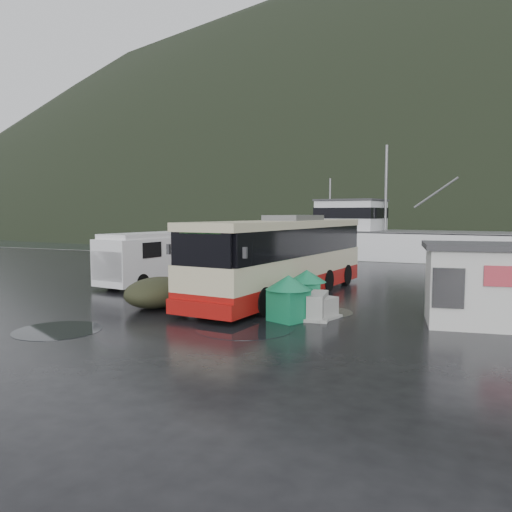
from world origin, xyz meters
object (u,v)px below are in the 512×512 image
at_px(dome_tent, 158,307).
at_px(fishing_trawler, 421,255).
at_px(jersey_barrier_b, 323,319).
at_px(ticket_kiosk, 477,325).
at_px(white_van, 154,284).
at_px(jersey_barrier_a, 318,318).
at_px(coach_bus, 283,296).
at_px(waste_bin_right, 288,321).
at_px(waste_bin_left, 307,309).

distance_m(dome_tent, fishing_trawler, 30.83).
bearing_deg(jersey_barrier_b, ticket_kiosk, 12.74).
distance_m(white_van, jersey_barrier_a, 11.32).
relative_size(coach_bus, white_van, 1.97).
height_order(white_van, waste_bin_right, white_van).
height_order(waste_bin_right, jersey_barrier_a, waste_bin_right).
distance_m(waste_bin_right, dome_tent, 5.58).
bearing_deg(waste_bin_right, jersey_barrier_b, 38.28).
bearing_deg(jersey_barrier_a, dome_tent, -174.42).
relative_size(waste_bin_right, ticket_kiosk, 0.46).
bearing_deg(ticket_kiosk, coach_bus, 151.39).
bearing_deg(white_van, ticket_kiosk, -5.70).
bearing_deg(waste_bin_right, dome_tent, 177.32).
bearing_deg(waste_bin_right, white_van, 149.66).
xyz_separation_m(coach_bus, ticket_kiosk, (7.96, -2.87, 0.00)).
relative_size(coach_bus, fishing_trawler, 0.45).
height_order(coach_bus, jersey_barrier_a, coach_bus).
height_order(white_van, fishing_trawler, fishing_trawler).
xyz_separation_m(waste_bin_right, fishing_trawler, (1.43, 30.28, 0.00)).
xyz_separation_m(white_van, waste_bin_right, (9.52, -5.57, 0.00)).
bearing_deg(dome_tent, fishing_trawler, 76.86).
relative_size(waste_bin_left, dome_tent, 0.50).
bearing_deg(coach_bus, fishing_trawler, 88.00).
xyz_separation_m(coach_bus, waste_bin_right, (1.99, -4.78, 0.00)).
distance_m(jersey_barrier_b, fishing_trawler, 29.50).
height_order(waste_bin_left, jersey_barrier_a, waste_bin_left).
distance_m(dome_tent, jersey_barrier_a, 6.39).
bearing_deg(ticket_kiosk, dome_tent, 179.35).
relative_size(coach_bus, dome_tent, 4.21).
distance_m(waste_bin_right, jersey_barrier_a, 1.18).
bearing_deg(waste_bin_right, waste_bin_left, 92.72).
distance_m(white_van, fishing_trawler, 27.03).
bearing_deg(dome_tent, jersey_barrier_a, 5.58).
bearing_deg(fishing_trawler, dome_tent, -95.20).
xyz_separation_m(ticket_kiosk, fishing_trawler, (-4.54, 28.37, 0.00)).
bearing_deg(white_van, coach_bus, 1.60).
relative_size(jersey_barrier_a, fishing_trawler, 0.06).
distance_m(waste_bin_left, fishing_trawler, 27.95).
bearing_deg(white_van, waste_bin_left, -11.22).
bearing_deg(jersey_barrier_b, jersey_barrier_a, 156.31).
xyz_separation_m(coach_bus, jersey_barrier_a, (2.77, -3.90, 0.00)).
distance_m(coach_bus, jersey_barrier_b, 4.98).
xyz_separation_m(waste_bin_left, ticket_kiosk, (6.09, -0.46, 0.00)).
relative_size(coach_bus, waste_bin_left, 8.44).
bearing_deg(waste_bin_right, ticket_kiosk, 17.75).
bearing_deg(dome_tent, waste_bin_left, 21.09).
relative_size(white_van, ticket_kiosk, 1.87).
bearing_deg(coach_bus, jersey_barrier_b, -47.60).
height_order(white_van, waste_bin_left, white_van).
height_order(ticket_kiosk, jersey_barrier_b, ticket_kiosk).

